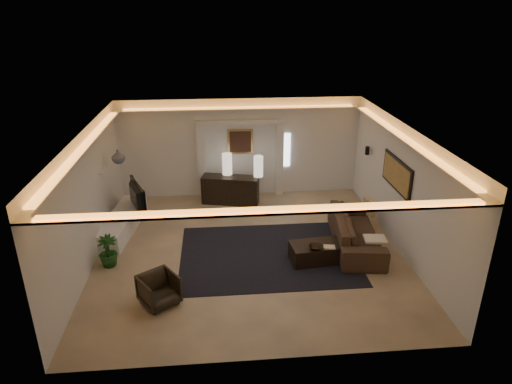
{
  "coord_description": "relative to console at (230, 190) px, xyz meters",
  "views": [
    {
      "loc": [
        -0.69,
        -9.22,
        5.39
      ],
      "look_at": [
        0.2,
        0.6,
        1.25
      ],
      "focal_mm": 31.76,
      "sensor_mm": 36.0,
      "label": 1
    }
  ],
  "objects": [
    {
      "name": "wall_left",
      "position": [
        -3.16,
        -2.84,
        1.05
      ],
      "size": [
        0.0,
        7.0,
        7.0
      ],
      "primitive_type": "plane",
      "rotation": [
        1.57,
        0.0,
        1.57
      ],
      "color": "white",
      "rests_on": "ground"
    },
    {
      "name": "floor",
      "position": [
        0.34,
        -2.84,
        -0.4
      ],
      "size": [
        7.0,
        7.0,
        0.0
      ],
      "primitive_type": "plane",
      "color": "tan",
      "rests_on": "ground"
    },
    {
      "name": "throw_blanket",
      "position": [
        3.07,
        -3.5,
        0.15
      ],
      "size": [
        0.52,
        0.44,
        0.05
      ],
      "primitive_type": "cube",
      "rotation": [
        0.0,
        0.0,
        -0.12
      ],
      "color": "#FFECD0",
      "rests_on": "sofa"
    },
    {
      "name": "armchair",
      "position": [
        -1.55,
        -4.66,
        -0.09
      ],
      "size": [
        0.93,
        0.93,
        0.62
      ],
      "primitive_type": "imported",
      "rotation": [
        0.0,
        0.0,
        0.6
      ],
      "color": "#332820",
      "rests_on": "ground"
    },
    {
      "name": "lamp_right",
      "position": [
        0.81,
        -0.02,
        0.69
      ],
      "size": [
        0.32,
        0.32,
        0.6
      ],
      "primitive_type": "cylinder",
      "rotation": [
        0.0,
        0.0,
        0.22
      ],
      "color": "white",
      "rests_on": "console"
    },
    {
      "name": "throw_pillow",
      "position": [
        3.49,
        -1.84,
        0.15
      ],
      "size": [
        0.24,
        0.45,
        0.43
      ],
      "primitive_type": "cube",
      "rotation": [
        0.0,
        0.0,
        0.27
      ],
      "color": "tan",
      "rests_on": "sofa"
    },
    {
      "name": "wall_front",
      "position": [
        0.34,
        -6.34,
        1.05
      ],
      "size": [
        7.0,
        0.0,
        7.0
      ],
      "primitive_type": "plane",
      "rotation": [
        -1.57,
        0.0,
        0.0
      ],
      "color": "white",
      "rests_on": "ground"
    },
    {
      "name": "console",
      "position": [
        0.0,
        0.0,
        0.0
      ],
      "size": [
        1.69,
        0.86,
        0.81
      ],
      "primitive_type": "cube",
      "rotation": [
        0.0,
        0.0,
        -0.23
      ],
      "color": "black",
      "rests_on": "ground"
    },
    {
      "name": "art_panel_gold",
      "position": [
        3.78,
        -2.54,
        1.3
      ],
      "size": [
        0.02,
        1.5,
        0.62
      ],
      "primitive_type": "cube",
      "color": "tan",
      "rests_on": "wall_right"
    },
    {
      "name": "wall_back",
      "position": [
        0.34,
        0.66,
        1.05
      ],
      "size": [
        7.0,
        0.0,
        7.0
      ],
      "primitive_type": "plane",
      "rotation": [
        1.57,
        0.0,
        0.0
      ],
      "color": "white",
      "rests_on": "ground"
    },
    {
      "name": "daylight_slit",
      "position": [
        1.69,
        0.64,
        0.95
      ],
      "size": [
        0.25,
        0.03,
        1.0
      ],
      "primitive_type": "cube",
      "color": "white",
      "rests_on": "wall_back"
    },
    {
      "name": "magazine",
      "position": [
        2.04,
        -3.56,
        0.02
      ],
      "size": [
        0.27,
        0.21,
        0.03
      ],
      "primitive_type": "cube",
      "rotation": [
        0.0,
        0.0,
        -0.15
      ],
      "color": "beige",
      "rests_on": "coffee_table"
    },
    {
      "name": "pilaster_left",
      "position": [
        -0.81,
        0.56,
        0.7
      ],
      "size": [
        0.22,
        0.2,
        2.2
      ],
      "primitive_type": "cube",
      "color": "silver",
      "rests_on": "ground"
    },
    {
      "name": "area_rug",
      "position": [
        0.74,
        -3.04,
        -0.39
      ],
      "size": [
        4.0,
        3.0,
        0.01
      ],
      "primitive_type": "cube",
      "color": "black",
      "rests_on": "ground"
    },
    {
      "name": "pilaster_right",
      "position": [
        1.49,
        0.56,
        0.7
      ],
      "size": [
        0.22,
        0.2,
        2.2
      ],
      "primitive_type": "cube",
      "color": "silver",
      "rests_on": "ground"
    },
    {
      "name": "sofa",
      "position": [
        2.87,
        -2.76,
        -0.02
      ],
      "size": [
        2.67,
        1.3,
        0.75
      ],
      "primitive_type": "imported",
      "rotation": [
        0.0,
        0.0,
        1.45
      ],
      "color": "#3F2519",
      "rests_on": "ground"
    },
    {
      "name": "cove_soffit",
      "position": [
        0.34,
        -2.84,
        2.22
      ],
      "size": [
        7.0,
        7.0,
        0.04
      ],
      "primitive_type": "cube",
      "color": "silver",
      "rests_on": "ceiling"
    },
    {
      "name": "media_ledge",
      "position": [
        -2.81,
        -1.5,
        -0.17
      ],
      "size": [
        0.94,
        2.51,
        0.46
      ],
      "primitive_type": "cube",
      "rotation": [
        0.0,
        0.0,
        -0.14
      ],
      "color": "white",
      "rests_on": "ground"
    },
    {
      "name": "plant",
      "position": [
        -2.81,
        -3.17,
        -0.04
      ],
      "size": [
        0.47,
        0.47,
        0.72
      ],
      "primitive_type": "imported",
      "rotation": [
        0.0,
        0.0,
        0.2
      ],
      "color": "#1C4717",
      "rests_on": "ground"
    },
    {
      "name": "wall_sconce",
      "position": [
        3.72,
        -0.64,
        1.28
      ],
      "size": [
        0.12,
        0.12,
        0.22
      ],
      "primitive_type": "cylinder",
      "color": "black",
      "rests_on": "wall_right"
    },
    {
      "name": "wall_niche",
      "position": [
        -3.1,
        -1.44,
        1.25
      ],
      "size": [
        0.1,
        0.55,
        0.04
      ],
      "primitive_type": "cube",
      "color": "silver",
      "rests_on": "wall_left"
    },
    {
      "name": "figurine",
      "position": [
        -2.51,
        -0.83,
        0.24
      ],
      "size": [
        0.2,
        0.2,
        0.41
      ],
      "primitive_type": "cylinder",
      "rotation": [
        0.0,
        0.0,
        -0.4
      ],
      "color": "black",
      "rests_on": "media_ledge"
    },
    {
      "name": "bowl",
      "position": [
        1.73,
        -3.58,
        0.05
      ],
      "size": [
        0.36,
        0.36,
        0.07
      ],
      "primitive_type": "imported",
      "rotation": [
        0.0,
        0.0,
        -0.22
      ],
      "color": "black",
      "rests_on": "coffee_table"
    },
    {
      "name": "lamp_left",
      "position": [
        -0.07,
        0.22,
        0.69
      ],
      "size": [
        0.28,
        0.28,
        0.62
      ],
      "primitive_type": "cylinder",
      "rotation": [
        0.0,
        0.0,
        -0.02
      ],
      "color": "white",
      "rests_on": "console"
    },
    {
      "name": "tv",
      "position": [
        -2.51,
        -1.32,
        0.42
      ],
      "size": [
        1.27,
        0.65,
        0.75
      ],
      "primitive_type": "imported",
      "rotation": [
        0.0,
        0.0,
        1.96
      ],
      "color": "black",
      "rests_on": "media_ledge"
    },
    {
      "name": "ginger_jar",
      "position": [
        -2.81,
        -1.05,
        1.44
      ],
      "size": [
        0.43,
        0.43,
        0.34
      ],
      "primitive_type": "imported",
      "rotation": [
        0.0,
        0.0,
        0.43
      ],
      "color": "slate",
      "rests_on": "wall_niche"
    },
    {
      "name": "painting_canvas",
      "position": [
        0.34,
        0.6,
        1.25
      ],
      "size": [
        0.62,
        0.02,
        0.62
      ],
      "primitive_type": "cube",
      "color": "#4C2D1E",
      "rests_on": "wall_back"
    },
    {
      "name": "coffee_table",
      "position": [
        1.79,
        -3.38,
        -0.2
      ],
      "size": [
        1.21,
        0.75,
        0.43
      ],
      "primitive_type": "cube",
      "rotation": [
        0.0,
        0.0,
        0.11
      ],
      "color": "black",
      "rests_on": "ground"
    },
    {
      "name": "ceiling",
      "position": [
        0.34,
        -2.84,
        2.5
      ],
      "size": [
        7.0,
        7.0,
        0.0
      ],
      "primitive_type": "plane",
      "rotation": [
        3.14,
        0.0,
        0.0
      ],
      "color": "white",
      "rests_on": "ground"
    },
    {
      "name": "art_panel_frame",
      "position": [
        3.81,
        -2.54,
        1.3
      ],
      "size": [
        0.04,
        1.64,
        0.74
      ],
      "primitive_type": "cube",
      "color": "black",
      "rests_on": "wall_right"
    },
    {
      "name": "painting_frame",
      "position": [
        0.34,
        0.63,
        1.25
      ],
      "size": [
        0.74,
        0.04,
        0.74
      ],
      "primitive_type": "cube",
      "color": "tan",
      "rests_on": "wall_back"
    },
    {
      "name": "alcove_header",
      "position": [
        0.34,
        0.56,
        1.85
      ],
      "size": [
        2.52,
        0.2,
        0.12
      ],
      "primitive_type": "cube",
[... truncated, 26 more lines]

